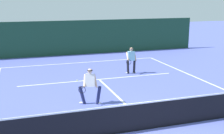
# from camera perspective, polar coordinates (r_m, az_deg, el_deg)

# --- Properties ---
(ground_plane) EXTENTS (80.00, 80.00, 0.00)m
(ground_plane) POSITION_cam_1_polar(r_m,az_deg,el_deg) (10.24, 7.73, -11.87)
(ground_plane) COLOR #545FBA
(court_line_baseline_far) EXTENTS (10.58, 0.10, 0.01)m
(court_line_baseline_far) POSITION_cam_1_polar(r_m,az_deg,el_deg) (20.28, -6.02, 0.88)
(court_line_baseline_far) COLOR white
(court_line_baseline_far) RESTS_ON ground_plane
(court_line_service) EXTENTS (8.62, 0.10, 0.01)m
(court_line_service) POSITION_cam_1_polar(r_m,az_deg,el_deg) (16.01, -2.53, -2.42)
(court_line_service) COLOR white
(court_line_service) RESTS_ON ground_plane
(court_line_centre) EXTENTS (0.10, 6.40, 0.01)m
(court_line_centre) POSITION_cam_1_polar(r_m,az_deg,el_deg) (12.96, 1.53, -6.23)
(court_line_centre) COLOR white
(court_line_centre) RESTS_ON ground_plane
(tennis_net) EXTENTS (11.59, 0.09, 1.07)m
(tennis_net) POSITION_cam_1_polar(r_m,az_deg,el_deg) (10.03, 7.82, -9.23)
(tennis_net) COLOR #1E4723
(tennis_net) RESTS_ON ground_plane
(player_near) EXTENTS (1.06, 0.84, 1.53)m
(player_near) POSITION_cam_1_polar(r_m,az_deg,el_deg) (12.13, -4.33, -3.51)
(player_near) COLOR #1E234C
(player_near) RESTS_ON ground_plane
(player_far) EXTENTS (0.85, 0.87, 1.56)m
(player_far) POSITION_cam_1_polar(r_m,az_deg,el_deg) (17.10, 3.76, 1.50)
(player_far) COLOR black
(player_far) RESTS_ON ground_plane
(tennis_ball) EXTENTS (0.07, 0.07, 0.07)m
(tennis_ball) POSITION_cam_1_polar(r_m,az_deg,el_deg) (15.83, -6.85, -2.58)
(tennis_ball) COLOR #D1E033
(tennis_ball) RESTS_ON ground_plane
(tennis_ball_extra) EXTENTS (0.07, 0.07, 0.07)m
(tennis_ball_extra) POSITION_cam_1_polar(r_m,az_deg,el_deg) (10.87, -5.59, -10.09)
(tennis_ball_extra) COLOR #D1E033
(tennis_ball_extra) RESTS_ON ground_plane
(back_fence_windscreen) EXTENTS (20.93, 0.12, 2.68)m
(back_fence_windscreen) POSITION_cam_1_polar(r_m,az_deg,el_deg) (23.05, -7.76, 5.69)
(back_fence_windscreen) COLOR #1A3E2A
(back_fence_windscreen) RESTS_ON ground_plane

